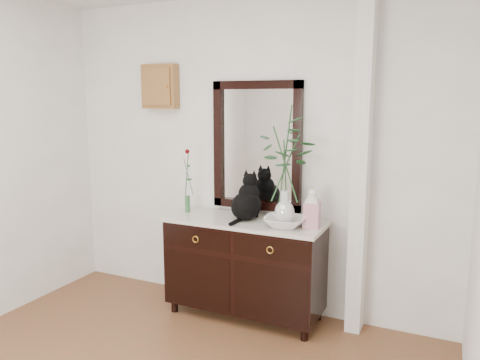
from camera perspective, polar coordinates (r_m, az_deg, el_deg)
The scene contains 10 objects.
wall_back at distance 4.07m, azimuth 0.80°, elevation 2.96°, with size 3.60×0.04×2.70m, color white.
pilaster at distance 3.70m, azimuth 14.58°, elevation 1.93°, with size 0.12×0.20×2.70m, color white.
sideboard at distance 4.01m, azimuth 0.61°, elevation -10.04°, with size 1.33×0.52×0.82m.
wall_mirror at distance 4.01m, azimuth 2.03°, elevation 4.14°, with size 0.80×0.06×1.10m.
key_cabinet at distance 4.42m, azimuth -9.71°, elevation 11.17°, with size 0.35×0.10×0.40m, color brown.
cat at distance 3.86m, azimuth 0.77°, elevation -2.03°, with size 0.27×0.33×0.39m, color black, non-canonical shape.
lotus_bowl at distance 3.69m, azimuth 5.43°, elevation -5.12°, with size 0.32×0.32×0.08m, color white.
vase_branches at distance 3.60m, azimuth 5.54°, elevation 1.83°, with size 0.45×0.45×0.94m, color silver, non-canonical shape.
bud_vase_rose at distance 4.12m, azimuth -6.48°, elevation -0.04°, with size 0.07×0.07×0.57m, color #316C3C, non-canonical shape.
ginger_jar at distance 3.67m, azimuth 8.79°, elevation -3.32°, with size 0.12×0.12×0.32m, color white, non-canonical shape.
Camera 1 is at (1.65, -1.71, 1.84)m, focal length 35.00 mm.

